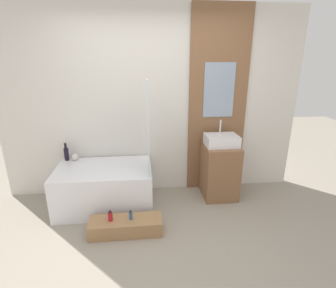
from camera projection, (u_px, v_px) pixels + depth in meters
The scene contains 12 objects.
ground_plane at pixel (163, 263), 2.59m from camera, with size 12.00×12.00×0.00m, color gray.
wall_tiled_back at pixel (153, 104), 3.66m from camera, with size 4.20×0.06×2.60m, color silver.
wall_wood_accent at pixel (218, 103), 3.70m from camera, with size 0.83×0.04×2.60m.
bathtub at pixel (105, 187), 3.50m from camera, with size 1.23×0.80×0.56m.
glass_shower_screen at pixel (148, 127), 3.14m from camera, with size 0.01×0.44×1.14m, color silver.
wooden_step_bench at pixel (126, 226), 3.00m from camera, with size 0.83×0.28×0.17m, color #997047.
vanity_cabinet at pixel (219, 171), 3.74m from camera, with size 0.47×0.51×0.77m, color brown.
sink at pixel (221, 140), 3.59m from camera, with size 0.44×0.33×0.34m.
vase_tall_dark at pixel (66, 153), 3.62m from camera, with size 0.06×0.06×0.25m.
vase_round_light at pixel (75, 157), 3.64m from camera, with size 0.10×0.10×0.10m, color silver.
bottle_soap_primary at pixel (110, 216), 2.94m from camera, with size 0.05×0.05×0.13m.
bottle_soap_secondary at pixel (131, 215), 2.97m from camera, with size 0.04×0.04×0.11m.
Camera 1 is at (-0.17, -2.07, 1.94)m, focal length 28.00 mm.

